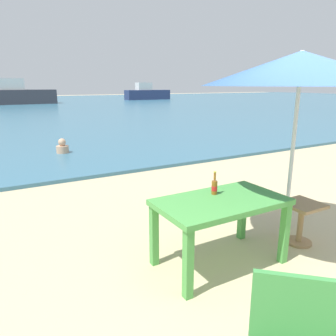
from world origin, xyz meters
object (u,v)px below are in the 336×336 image
(boat_tanker, at_px, (147,93))
(beer_bottle_amber, at_px, (214,186))
(side_table_wood, at_px, (301,217))
(picnic_table_green, at_px, (221,209))
(boat_sailboat, at_px, (18,95))
(patio_umbrella, at_px, (301,69))
(swimmer_person, at_px, (62,147))

(boat_tanker, bearing_deg, beer_bottle_amber, -115.07)
(side_table_wood, bearing_deg, picnic_table_green, 173.48)
(picnic_table_green, distance_m, boat_sailboat, 32.20)
(picnic_table_green, bearing_deg, beer_bottle_amber, 77.28)
(beer_bottle_amber, relative_size, patio_umbrella, 0.12)
(swimmer_person, height_order, boat_tanker, boat_tanker)
(side_table_wood, relative_size, swimmer_person, 1.32)
(picnic_table_green, height_order, patio_umbrella, patio_umbrella)
(picnic_table_green, xyz_separation_m, patio_umbrella, (0.88, -0.15, 1.47))
(beer_bottle_amber, relative_size, boat_tanker, 0.05)
(patio_umbrella, relative_size, boat_tanker, 0.41)
(boat_sailboat, bearing_deg, beer_bottle_amber, -92.08)
(picnic_table_green, relative_size, boat_sailboat, 0.21)
(boat_sailboat, relative_size, boat_tanker, 1.17)
(beer_bottle_amber, distance_m, boat_tanker, 38.09)
(beer_bottle_amber, height_order, patio_umbrella, patio_umbrella)
(side_table_wood, relative_size, boat_tanker, 0.10)
(beer_bottle_amber, xyz_separation_m, side_table_wood, (1.14, -0.31, -0.50))
(side_table_wood, relative_size, boat_sailboat, 0.08)
(boat_sailboat, bearing_deg, side_table_wood, -90.05)
(swimmer_person, bearing_deg, boat_tanker, 59.59)
(picnic_table_green, bearing_deg, patio_umbrella, -9.75)
(beer_bottle_amber, distance_m, patio_umbrella, 1.55)
(beer_bottle_amber, relative_size, side_table_wood, 0.49)
(swimmer_person, distance_m, boat_tanker, 32.49)
(boat_sailboat, bearing_deg, boat_tanker, 9.47)
(swimmer_person, bearing_deg, boat_sailboat, 86.72)
(patio_umbrella, height_order, swimmer_person, patio_umbrella)
(beer_bottle_amber, xyz_separation_m, swimmer_person, (-0.30, 6.49, -0.61))
(beer_bottle_amber, height_order, boat_sailboat, boat_sailboat)
(side_table_wood, distance_m, boat_sailboat, 32.32)
(swimmer_person, xyz_separation_m, boat_tanker, (16.44, 28.02, 0.58))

